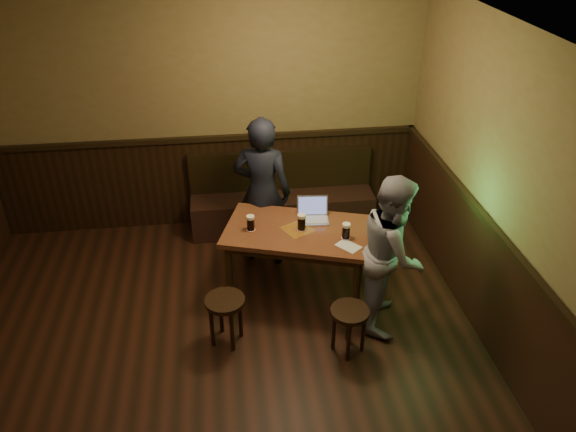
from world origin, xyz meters
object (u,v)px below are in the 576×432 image
(bench, at_px, (282,204))
(pint_mid, at_px, (302,222))
(stool_left, at_px, (225,308))
(stool_right, at_px, (349,318))
(pint_left, at_px, (251,223))
(laptop, at_px, (313,214))
(person_suit, at_px, (262,193))
(person_grey, at_px, (393,252))
(pint_right, at_px, (346,231))
(pub_table, at_px, (298,238))

(bench, xyz_separation_m, pint_mid, (0.04, -1.31, 0.54))
(stool_left, distance_m, stool_right, 1.12)
(pint_left, xyz_separation_m, laptop, (0.64, 0.13, -0.02))
(bench, bearing_deg, person_suit, -113.61)
(person_suit, bearing_deg, pint_left, 90.52)
(stool_right, distance_m, pint_mid, 1.07)
(person_grey, bearing_deg, pint_right, 67.91)
(pint_right, relative_size, laptop, 0.48)
(pint_left, xyz_separation_m, pint_mid, (0.50, -0.06, 0.01))
(laptop, bearing_deg, pint_mid, -121.87)
(bench, distance_m, person_suit, 0.91)
(stool_right, bearing_deg, laptop, 98.05)
(stool_left, height_order, laptop, laptop)
(stool_right, height_order, pint_right, pint_right)
(stool_left, bearing_deg, pub_table, 41.05)
(pub_table, relative_size, stool_right, 3.40)
(pub_table, bearing_deg, pint_mid, 7.99)
(person_suit, distance_m, person_grey, 1.60)
(stool_right, distance_m, laptop, 1.20)
(person_grey, bearing_deg, pint_mid, 74.14)
(stool_right, bearing_deg, bench, 98.61)
(bench, bearing_deg, stool_right, -81.39)
(pint_mid, height_order, person_grey, person_grey)
(pint_right, xyz_separation_m, person_grey, (0.37, -0.32, -0.07))
(stool_right, relative_size, laptop, 1.41)
(bench, distance_m, pub_table, 1.35)
(pint_right, height_order, person_suit, person_suit)
(bench, xyz_separation_m, person_grey, (0.81, -1.83, 0.46))
(pub_table, distance_m, laptop, 0.30)
(laptop, distance_m, person_suit, 0.65)
(bench, bearing_deg, pint_left, -110.23)
(stool_right, bearing_deg, person_grey, 39.71)
(pint_left, relative_size, laptop, 0.48)
(bench, distance_m, stool_left, 2.10)
(stool_right, bearing_deg, stool_left, 166.58)
(bench, xyz_separation_m, stool_left, (-0.76, -1.96, 0.08))
(person_suit, bearing_deg, pub_table, 131.59)
(pub_table, bearing_deg, stool_right, -52.05)
(pub_table, xyz_separation_m, pint_mid, (0.04, -0.01, 0.19))
(stool_right, xyz_separation_m, person_suit, (-0.63, 1.55, 0.48))
(laptop, relative_size, person_suit, 0.20)
(stool_left, relative_size, person_suit, 0.29)
(laptop, height_order, person_grey, person_grey)
(stool_right, bearing_deg, person_suit, 112.11)
(person_suit, bearing_deg, pint_mid, 133.96)
(person_suit, bearing_deg, pint_right, 147.47)
(pint_mid, bearing_deg, laptop, 52.84)
(pint_left, bearing_deg, bench, 69.77)
(bench, xyz_separation_m, person_suit, (-0.29, -0.67, 0.54))
(pint_mid, distance_m, person_suit, 0.72)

